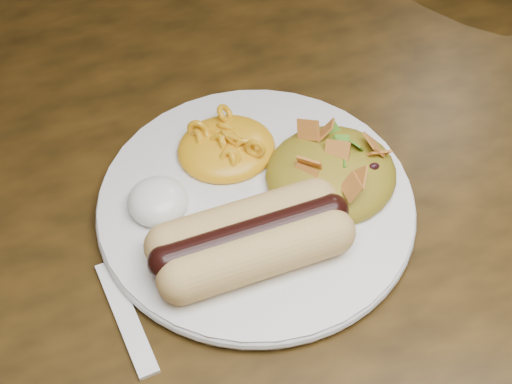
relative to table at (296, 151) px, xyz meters
name	(u,v)px	position (x,y,z in m)	size (l,w,h in m)	color
table	(296,151)	(0.00, 0.00, 0.00)	(1.60, 0.90, 0.75)	#492F0E
plate	(256,205)	(-0.08, -0.13, 0.10)	(0.25, 0.25, 0.01)	white
hotdog	(251,238)	(-0.10, -0.17, 0.12)	(0.13, 0.07, 0.03)	#E1C466
mac_and_cheese	(226,139)	(-0.09, -0.07, 0.12)	(0.08, 0.07, 0.03)	yellow
sour_cream	(157,196)	(-0.16, -0.11, 0.12)	(0.05, 0.05, 0.03)	white
taco_salad	(332,165)	(-0.02, -0.12, 0.12)	(0.11, 0.10, 0.05)	#B26917
fork	(126,317)	(-0.20, -0.19, 0.09)	(0.02, 0.15, 0.00)	white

